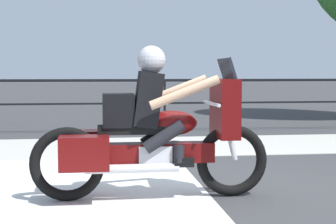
# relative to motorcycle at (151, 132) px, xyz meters

# --- Properties ---
(ground_plane) EXTENTS (120.00, 120.00, 0.00)m
(ground_plane) POSITION_rel_motorcycle_xyz_m (0.85, 0.31, -0.69)
(ground_plane) COLOR #38383A
(sidewalk_band) EXTENTS (44.00, 2.40, 0.01)m
(sidewalk_band) POSITION_rel_motorcycle_xyz_m (0.85, 3.71, -0.69)
(sidewalk_band) COLOR #B7B2A8
(sidewalk_band) RESTS_ON ground
(crosswalk_band) EXTENTS (3.05, 6.00, 0.01)m
(crosswalk_band) POSITION_rel_motorcycle_xyz_m (-0.90, 0.11, -0.69)
(crosswalk_band) COLOR silver
(crosswalk_band) RESTS_ON ground
(fence_railing) EXTENTS (36.00, 0.05, 1.16)m
(fence_railing) POSITION_rel_motorcycle_xyz_m (0.85, 5.76, 0.22)
(fence_railing) COLOR black
(fence_railing) RESTS_ON ground
(motorcycle) EXTENTS (2.46, 0.76, 1.57)m
(motorcycle) POSITION_rel_motorcycle_xyz_m (0.00, 0.00, 0.00)
(motorcycle) COLOR black
(motorcycle) RESTS_ON ground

